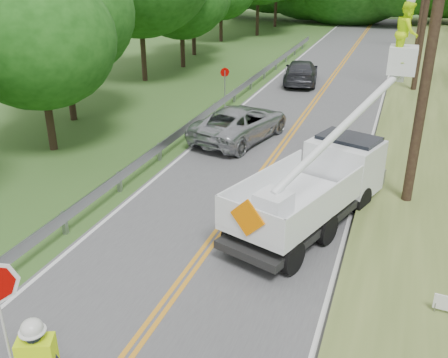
% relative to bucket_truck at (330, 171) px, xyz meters
% --- Properties ---
extents(road, '(7.20, 96.00, 0.03)m').
position_rel_bucket_truck_xyz_m(road, '(-2.74, 6.30, -1.44)').
color(road, '#4B4B4E').
rests_on(road, ground).
extents(guardrail, '(0.18, 48.00, 0.77)m').
position_rel_bucket_truck_xyz_m(guardrail, '(-6.75, 7.21, -0.90)').
color(guardrail, gray).
rests_on(guardrail, ground).
extents(utility_poles, '(1.60, 43.30, 10.00)m').
position_rel_bucket_truck_xyz_m(utility_poles, '(2.26, 9.32, 3.82)').
color(utility_poles, black).
rests_on(utility_poles, ground).
extents(bucket_truck, '(4.32, 6.47, 6.15)m').
position_rel_bucket_truck_xyz_m(bucket_truck, '(0.00, 0.00, 0.00)').
color(bucket_truck, black).
rests_on(bucket_truck, road).
extents(suv_silver, '(3.56, 5.67, 1.46)m').
position_rel_bucket_truck_xyz_m(suv_silver, '(-4.64, 5.67, -0.70)').
color(suv_silver, '#A2A5A9').
rests_on(suv_silver, road).
extents(suv_darkgrey, '(2.69, 5.08, 1.40)m').
position_rel_bucket_truck_xyz_m(suv_darkgrey, '(-4.36, 16.80, -0.73)').
color(suv_darkgrey, '#35363C').
rests_on(suv_darkgrey, road).
extents(stop_sign_permanent, '(0.40, 0.29, 2.20)m').
position_rel_bucket_truck_xyz_m(stop_sign_permanent, '(-6.77, 9.60, -0.02)').
color(stop_sign_permanent, gray).
rests_on(stop_sign_permanent, ground).
extents(yard_sign, '(0.52, 0.07, 0.75)m').
position_rel_bucket_truck_xyz_m(yard_sign, '(3.18, -4.21, -0.91)').
color(yard_sign, white).
rests_on(yard_sign, ground).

